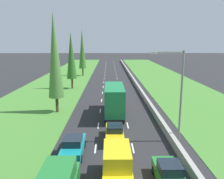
{
  "coord_description": "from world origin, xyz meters",
  "views": [
    {
      "loc": [
        -0.47,
        0.98,
        9.76
      ],
      "look_at": [
        0.08,
        41.75,
        1.33
      ],
      "focal_mm": 36.99,
      "sensor_mm": 36.0,
      "label": 1
    }
  ],
  "objects_px": {
    "green_box_truck_centre_lane": "(114,100)",
    "poplar_tree_third": "(71,56)",
    "poplar_tree_fourth": "(82,49)",
    "poplar_tree_second": "(55,56)",
    "yellow_van_centre_lane": "(117,166)",
    "green_hatchback_right_lane": "(169,173)",
    "street_light_mast": "(178,90)",
    "teal_sedan_left_lane": "(73,146)",
    "yellow_sedan_centre_lane": "(115,132)"
  },
  "relations": [
    {
      "from": "green_box_truck_centre_lane",
      "to": "poplar_tree_third",
      "type": "height_order",
      "value": "poplar_tree_third"
    },
    {
      "from": "poplar_tree_fourth",
      "to": "poplar_tree_second",
      "type": "bearing_deg",
      "value": -89.46
    },
    {
      "from": "yellow_van_centre_lane",
      "to": "poplar_tree_third",
      "type": "xyz_separation_m",
      "value": [
        -8.34,
        33.87,
        5.56
      ]
    },
    {
      "from": "green_box_truck_centre_lane",
      "to": "poplar_tree_fourth",
      "type": "relative_size",
      "value": 0.71
    },
    {
      "from": "yellow_van_centre_lane",
      "to": "green_hatchback_right_lane",
      "type": "xyz_separation_m",
      "value": [
        3.6,
        -0.07,
        -0.56
      ]
    },
    {
      "from": "yellow_van_centre_lane",
      "to": "street_light_mast",
      "type": "distance_m",
      "value": 10.11
    },
    {
      "from": "green_box_truck_centre_lane",
      "to": "poplar_tree_second",
      "type": "xyz_separation_m",
      "value": [
        -8.01,
        1.52,
        5.73
      ]
    },
    {
      "from": "teal_sedan_left_lane",
      "to": "poplar_tree_third",
      "type": "bearing_deg",
      "value": 98.99
    },
    {
      "from": "street_light_mast",
      "to": "yellow_van_centre_lane",
      "type": "bearing_deg",
      "value": -130.71
    },
    {
      "from": "green_box_truck_centre_lane",
      "to": "poplar_tree_third",
      "type": "bearing_deg",
      "value": 114.83
    },
    {
      "from": "green_box_truck_centre_lane",
      "to": "poplar_tree_second",
      "type": "bearing_deg",
      "value": 169.27
    },
    {
      "from": "teal_sedan_left_lane",
      "to": "green_hatchback_right_lane",
      "type": "bearing_deg",
      "value": -31.63
    },
    {
      "from": "poplar_tree_third",
      "to": "yellow_van_centre_lane",
      "type": "bearing_deg",
      "value": -76.16
    },
    {
      "from": "yellow_van_centre_lane",
      "to": "poplar_tree_second",
      "type": "relative_size",
      "value": 0.36
    },
    {
      "from": "teal_sedan_left_lane",
      "to": "yellow_van_centre_lane",
      "type": "height_order",
      "value": "yellow_van_centre_lane"
    },
    {
      "from": "poplar_tree_second",
      "to": "poplar_tree_fourth",
      "type": "xyz_separation_m",
      "value": [
        -0.34,
        36.03,
        -0.23
      ]
    },
    {
      "from": "green_hatchback_right_lane",
      "to": "poplar_tree_fourth",
      "type": "height_order",
      "value": "poplar_tree_fourth"
    },
    {
      "from": "yellow_van_centre_lane",
      "to": "teal_sedan_left_lane",
      "type": "bearing_deg",
      "value": 129.86
    },
    {
      "from": "yellow_sedan_centre_lane",
      "to": "green_hatchback_right_lane",
      "type": "bearing_deg",
      "value": -64.45
    },
    {
      "from": "teal_sedan_left_lane",
      "to": "green_box_truck_centre_lane",
      "type": "relative_size",
      "value": 0.48
    },
    {
      "from": "street_light_mast",
      "to": "green_hatchback_right_lane",
      "type": "bearing_deg",
      "value": -109.27
    },
    {
      "from": "poplar_tree_fourth",
      "to": "yellow_sedan_centre_lane",
      "type": "bearing_deg",
      "value": -79.8
    },
    {
      "from": "yellow_sedan_centre_lane",
      "to": "green_hatchback_right_lane",
      "type": "relative_size",
      "value": 1.15
    },
    {
      "from": "yellow_sedan_centre_lane",
      "to": "poplar_tree_fourth",
      "type": "distance_m",
      "value": 46.86
    },
    {
      "from": "teal_sedan_left_lane",
      "to": "green_box_truck_centre_lane",
      "type": "height_order",
      "value": "green_box_truck_centre_lane"
    },
    {
      "from": "poplar_tree_second",
      "to": "street_light_mast",
      "type": "relative_size",
      "value": 1.53
    },
    {
      "from": "poplar_tree_second",
      "to": "yellow_van_centre_lane",
      "type": "bearing_deg",
      "value": -65.22
    },
    {
      "from": "yellow_van_centre_lane",
      "to": "street_light_mast",
      "type": "height_order",
      "value": "street_light_mast"
    },
    {
      "from": "yellow_sedan_centre_lane",
      "to": "poplar_tree_third",
      "type": "bearing_deg",
      "value": 107.54
    },
    {
      "from": "poplar_tree_second",
      "to": "street_light_mast",
      "type": "xyz_separation_m",
      "value": [
        13.95,
        -9.92,
        -2.68
      ]
    },
    {
      "from": "teal_sedan_left_lane",
      "to": "poplar_tree_fourth",
      "type": "xyz_separation_m",
      "value": [
        -4.51,
        48.62,
        6.88
      ]
    },
    {
      "from": "yellow_van_centre_lane",
      "to": "green_box_truck_centre_lane",
      "type": "distance_m",
      "value": 15.51
    },
    {
      "from": "teal_sedan_left_lane",
      "to": "street_light_mast",
      "type": "relative_size",
      "value": 0.5
    },
    {
      "from": "poplar_tree_fourth",
      "to": "street_light_mast",
      "type": "height_order",
      "value": "poplar_tree_fourth"
    },
    {
      "from": "green_box_truck_centre_lane",
      "to": "poplar_tree_fourth",
      "type": "distance_m",
      "value": 38.86
    },
    {
      "from": "teal_sedan_left_lane",
      "to": "poplar_tree_fourth",
      "type": "height_order",
      "value": "poplar_tree_fourth"
    },
    {
      "from": "yellow_van_centre_lane",
      "to": "green_box_truck_centre_lane",
      "type": "height_order",
      "value": "green_box_truck_centre_lane"
    },
    {
      "from": "poplar_tree_second",
      "to": "street_light_mast",
      "type": "bearing_deg",
      "value": -35.4
    },
    {
      "from": "green_hatchback_right_lane",
      "to": "green_box_truck_centre_lane",
      "type": "height_order",
      "value": "green_box_truck_centre_lane"
    },
    {
      "from": "teal_sedan_left_lane",
      "to": "yellow_sedan_centre_lane",
      "type": "xyz_separation_m",
      "value": [
        3.7,
        3.0,
        0.0
      ]
    },
    {
      "from": "green_box_truck_centre_lane",
      "to": "street_light_mast",
      "type": "height_order",
      "value": "street_light_mast"
    },
    {
      "from": "yellow_van_centre_lane",
      "to": "street_light_mast",
      "type": "relative_size",
      "value": 0.54
    },
    {
      "from": "street_light_mast",
      "to": "poplar_tree_fourth",
      "type": "bearing_deg",
      "value": 107.28
    },
    {
      "from": "green_hatchback_right_lane",
      "to": "poplar_tree_second",
      "type": "height_order",
      "value": "poplar_tree_second"
    },
    {
      "from": "teal_sedan_left_lane",
      "to": "poplar_tree_second",
      "type": "height_order",
      "value": "poplar_tree_second"
    },
    {
      "from": "yellow_van_centre_lane",
      "to": "green_hatchback_right_lane",
      "type": "distance_m",
      "value": 3.64
    },
    {
      "from": "yellow_sedan_centre_lane",
      "to": "street_light_mast",
      "type": "relative_size",
      "value": 0.5
    },
    {
      "from": "yellow_sedan_centre_lane",
      "to": "poplar_tree_third",
      "type": "xyz_separation_m",
      "value": [
        -8.36,
        26.46,
        6.15
      ]
    },
    {
      "from": "green_hatchback_right_lane",
      "to": "poplar_tree_third",
      "type": "distance_m",
      "value": 36.5
    },
    {
      "from": "teal_sedan_left_lane",
      "to": "poplar_tree_fourth",
      "type": "relative_size",
      "value": 0.34
    }
  ]
}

